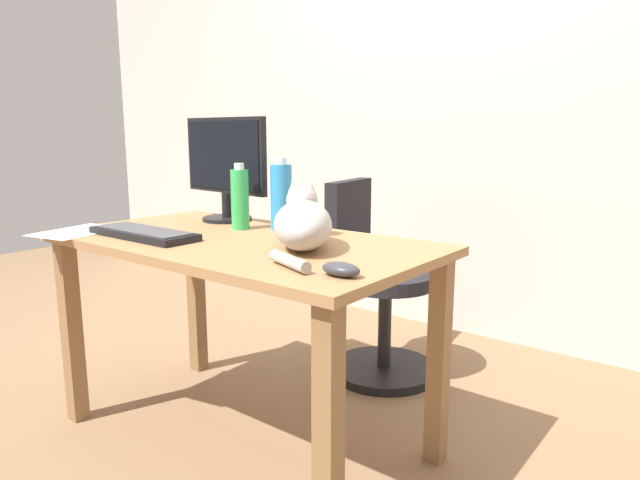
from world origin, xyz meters
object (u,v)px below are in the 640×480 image
cat (303,222)px  spray_bottle (240,199)px  computer_mouse (341,269)px  water_bottle (281,196)px  office_chair (375,294)px  monitor (225,165)px  keyboard (144,233)px

cat → spray_bottle: size_ratio=1.98×
computer_mouse → water_bottle: size_ratio=0.42×
office_chair → spray_bottle: (-0.19, -0.64, 0.48)m
monitor → cat: (0.59, -0.22, -0.15)m
monitor → spray_bottle: 0.25m
cat → computer_mouse: cat is taller
spray_bottle → office_chair: bearing=73.1°
computer_mouse → monitor: bearing=153.7°
monitor → cat: bearing=-20.7°
office_chair → monitor: bearing=-126.1°
keyboard → cat: size_ratio=0.90×
cat → spray_bottle: 0.42m
office_chair → water_bottle: bearing=-97.4°
cat → office_chair: bearing=105.2°
office_chair → keyboard: office_chair is taller
monitor → cat: size_ratio=0.99×
keyboard → water_bottle: 0.51m
computer_mouse → spray_bottle: 0.79m
monitor → cat: monitor is taller
water_bottle → spray_bottle: size_ratio=1.08×
cat → water_bottle: water_bottle is taller
computer_mouse → keyboard: bearing=179.1°
water_bottle → monitor: bearing=177.1°
monitor → keyboard: 0.48m
computer_mouse → spray_bottle: (-0.71, 0.34, 0.10)m
monitor → office_chair: bearing=53.9°
monitor → keyboard: (0.05, -0.43, -0.21)m
cat → spray_bottle: (-0.40, 0.12, 0.03)m
monitor → spray_bottle: bearing=-29.2°
office_chair → spray_bottle: bearing=-106.9°
cat → computer_mouse: bearing=-35.5°
office_chair → keyboard: bearing=-109.4°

